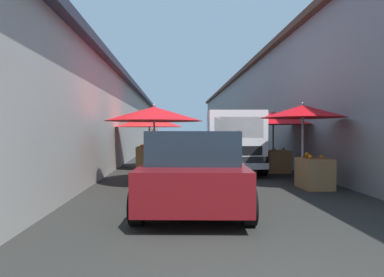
{
  "coord_description": "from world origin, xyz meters",
  "views": [
    {
      "loc": [
        -2.34,
        1.07,
        1.46
      ],
      "look_at": [
        10.28,
        0.4,
        1.15
      ],
      "focal_mm": 30.17,
      "sensor_mm": 36.0,
      "label": 1
    }
  ],
  "objects_px": {
    "fruit_stall_mid_lane": "(274,124)",
    "fruit_stall_far_left": "(306,126)",
    "fruit_stall_near_left": "(225,128)",
    "delivery_truck": "(232,143)",
    "parked_scooter": "(154,154)",
    "fruit_stall_near_right": "(149,126)",
    "hatchback_car": "(194,168)",
    "fruit_stall_far_right": "(155,122)",
    "vendor_by_crates": "(154,141)",
    "vendor_in_shade": "(223,144)"
  },
  "relations": [
    {
      "from": "fruit_stall_near_left",
      "to": "parked_scooter",
      "type": "relative_size",
      "value": 1.33
    },
    {
      "from": "parked_scooter",
      "to": "delivery_truck",
      "type": "bearing_deg",
      "value": -134.95
    },
    {
      "from": "fruit_stall_near_left",
      "to": "vendor_by_crates",
      "type": "bearing_deg",
      "value": 104.19
    },
    {
      "from": "fruit_stall_far_left",
      "to": "vendor_by_crates",
      "type": "height_order",
      "value": "fruit_stall_far_left"
    },
    {
      "from": "fruit_stall_far_left",
      "to": "vendor_in_shade",
      "type": "height_order",
      "value": "fruit_stall_far_left"
    },
    {
      "from": "fruit_stall_far_right",
      "to": "parked_scooter",
      "type": "bearing_deg",
      "value": 4.01
    },
    {
      "from": "fruit_stall_mid_lane",
      "to": "fruit_stall_far_left",
      "type": "bearing_deg",
      "value": 178.83
    },
    {
      "from": "delivery_truck",
      "to": "parked_scooter",
      "type": "height_order",
      "value": "delivery_truck"
    },
    {
      "from": "fruit_stall_mid_lane",
      "to": "fruit_stall_far_left",
      "type": "relative_size",
      "value": 1.23
    },
    {
      "from": "fruit_stall_far_left",
      "to": "fruit_stall_far_right",
      "type": "height_order",
      "value": "fruit_stall_far_left"
    },
    {
      "from": "vendor_in_shade",
      "to": "fruit_stall_near_right",
      "type": "bearing_deg",
      "value": 116.62
    },
    {
      "from": "delivery_truck",
      "to": "parked_scooter",
      "type": "relative_size",
      "value": 3.01
    },
    {
      "from": "delivery_truck",
      "to": "parked_scooter",
      "type": "distance_m",
      "value": 4.08
    },
    {
      "from": "fruit_stall_near_left",
      "to": "fruit_stall_far_left",
      "type": "relative_size",
      "value": 1.01
    },
    {
      "from": "hatchback_car",
      "to": "fruit_stall_far_left",
      "type": "bearing_deg",
      "value": -58.22
    },
    {
      "from": "fruit_stall_near_left",
      "to": "delivery_truck",
      "type": "xyz_separation_m",
      "value": [
        -6.72,
        0.81,
        -0.58
      ]
    },
    {
      "from": "fruit_stall_mid_lane",
      "to": "fruit_stall_far_right",
      "type": "height_order",
      "value": "same"
    },
    {
      "from": "fruit_stall_mid_lane",
      "to": "vendor_by_crates",
      "type": "xyz_separation_m",
      "value": [
        5.8,
        4.49,
        -0.75
      ]
    },
    {
      "from": "vendor_in_shade",
      "to": "delivery_truck",
      "type": "bearing_deg",
      "value": 177.72
    },
    {
      "from": "fruit_stall_near_left",
      "to": "fruit_stall_mid_lane",
      "type": "bearing_deg",
      "value": -174.86
    },
    {
      "from": "vendor_by_crates",
      "to": "parked_scooter",
      "type": "bearing_deg",
      "value": -175.75
    },
    {
      "from": "fruit_stall_near_left",
      "to": "parked_scooter",
      "type": "bearing_deg",
      "value": 136.58
    },
    {
      "from": "fruit_stall_far_left",
      "to": "vendor_by_crates",
      "type": "bearing_deg",
      "value": 27.17
    },
    {
      "from": "fruit_stall_near_right",
      "to": "hatchback_car",
      "type": "height_order",
      "value": "fruit_stall_near_right"
    },
    {
      "from": "fruit_stall_near_right",
      "to": "hatchback_car",
      "type": "relative_size",
      "value": 0.63
    },
    {
      "from": "fruit_stall_near_right",
      "to": "fruit_stall_far_left",
      "type": "distance_m",
      "value": 6.06
    },
    {
      "from": "vendor_in_shade",
      "to": "parked_scooter",
      "type": "height_order",
      "value": "vendor_in_shade"
    },
    {
      "from": "parked_scooter",
      "to": "vendor_by_crates",
      "type": "bearing_deg",
      "value": 4.25
    },
    {
      "from": "fruit_stall_near_left",
      "to": "fruit_stall_far_right",
      "type": "bearing_deg",
      "value": 160.01
    },
    {
      "from": "hatchback_car",
      "to": "fruit_stall_near_left",
      "type": "bearing_deg",
      "value": -11.91
    },
    {
      "from": "vendor_in_shade",
      "to": "parked_scooter",
      "type": "distance_m",
      "value": 3.0
    },
    {
      "from": "vendor_by_crates",
      "to": "parked_scooter",
      "type": "xyz_separation_m",
      "value": [
        -2.89,
        -0.21,
        -0.49
      ]
    },
    {
      "from": "vendor_by_crates",
      "to": "vendor_in_shade",
      "type": "height_order",
      "value": "vendor_by_crates"
    },
    {
      "from": "delivery_truck",
      "to": "vendor_by_crates",
      "type": "distance_m",
      "value": 6.51
    },
    {
      "from": "fruit_stall_near_left",
      "to": "hatchback_car",
      "type": "xyz_separation_m",
      "value": [
        -11.45,
        2.42,
        -0.88
      ]
    },
    {
      "from": "fruit_stall_near_left",
      "to": "vendor_by_crates",
      "type": "distance_m",
      "value": 4.06
    },
    {
      "from": "fruit_stall_mid_lane",
      "to": "vendor_in_shade",
      "type": "xyz_separation_m",
      "value": [
        2.96,
        1.3,
        -0.8
      ]
    },
    {
      "from": "fruit_stall_near_left",
      "to": "parked_scooter",
      "type": "xyz_separation_m",
      "value": [
        -3.87,
        3.66,
        -1.17
      ]
    },
    {
      "from": "fruit_stall_far_left",
      "to": "hatchback_car",
      "type": "xyz_separation_m",
      "value": [
        -1.84,
        2.97,
        -0.84
      ]
    },
    {
      "from": "vendor_by_crates",
      "to": "fruit_stall_far_left",
      "type": "bearing_deg",
      "value": -152.83
    },
    {
      "from": "delivery_truck",
      "to": "vendor_in_shade",
      "type": "xyz_separation_m",
      "value": [
        2.9,
        -0.12,
        -0.15
      ]
    },
    {
      "from": "fruit_stall_mid_lane",
      "to": "fruit_stall_near_right",
      "type": "relative_size",
      "value": 1.06
    },
    {
      "from": "fruit_stall_near_right",
      "to": "vendor_by_crates",
      "type": "xyz_separation_m",
      "value": [
        4.39,
        0.11,
        -0.68
      ]
    },
    {
      "from": "fruit_stall_far_left",
      "to": "vendor_in_shade",
      "type": "xyz_separation_m",
      "value": [
        5.79,
        1.25,
        -0.68
      ]
    },
    {
      "from": "vendor_in_shade",
      "to": "fruit_stall_near_left",
      "type": "bearing_deg",
      "value": -10.27
    },
    {
      "from": "fruit_stall_near_left",
      "to": "delivery_truck",
      "type": "distance_m",
      "value": 6.8
    },
    {
      "from": "hatchback_car",
      "to": "delivery_truck",
      "type": "relative_size",
      "value": 0.8
    },
    {
      "from": "fruit_stall_near_left",
      "to": "fruit_stall_near_right",
      "type": "relative_size",
      "value": 0.87
    },
    {
      "from": "fruit_stall_near_left",
      "to": "fruit_stall_far_left",
      "type": "bearing_deg",
      "value": -176.71
    },
    {
      "from": "fruit_stall_near_right",
      "to": "hatchback_car",
      "type": "xyz_separation_m",
      "value": [
        -6.09,
        -1.36,
        -0.89
      ]
    }
  ]
}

